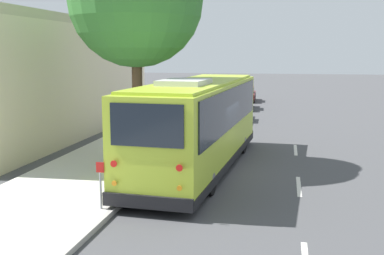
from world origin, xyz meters
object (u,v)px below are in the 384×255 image
at_px(parked_sedan_maroon, 246,95).
at_px(sign_post_far, 117,171).
at_px(parked_sedan_gray, 241,101).
at_px(shuttle_bus, 199,120).
at_px(parked_sedan_silver, 231,111).
at_px(sign_post_near, 101,185).

bearing_deg(parked_sedan_maroon, sign_post_far, 175.16).
xyz_separation_m(parked_sedan_gray, sign_post_far, (-23.75, 1.51, 0.32)).
distance_m(shuttle_bus, parked_sedan_maroon, 25.46).
height_order(parked_sedan_gray, sign_post_far, sign_post_far).
distance_m(parked_sedan_gray, parked_sedan_maroon, 5.89).
height_order(shuttle_bus, parked_sedan_maroon, shuttle_bus).
relative_size(parked_sedan_silver, parked_sedan_maroon, 1.03).
bearing_deg(parked_sedan_silver, parked_sedan_maroon, -1.23).
height_order(shuttle_bus, sign_post_near, shuttle_bus).
bearing_deg(sign_post_far, parked_sedan_silver, -4.84).
height_order(parked_sedan_silver, sign_post_near, sign_post_near).
xyz_separation_m(parked_sedan_silver, parked_sedan_maroon, (12.35, 0.11, -0.01)).
height_order(parked_sedan_gray, parked_sedan_maroon, parked_sedan_maroon).
relative_size(parked_sedan_silver, parked_sedan_gray, 1.05).
distance_m(parked_sedan_gray, sign_post_far, 23.80).
relative_size(parked_sedan_maroon, sign_post_near, 3.39).
height_order(parked_sedan_silver, parked_sedan_gray, parked_sedan_silver).
bearing_deg(parked_sedan_maroon, parked_sedan_gray, 179.26).
height_order(parked_sedan_maroon, sign_post_near, sign_post_near).
xyz_separation_m(sign_post_near, sign_post_far, (1.28, -0.00, 0.08)).
bearing_deg(parked_sedan_silver, parked_sedan_gray, -2.13).
xyz_separation_m(parked_sedan_maroon, sign_post_near, (-30.92, 1.36, 0.23)).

